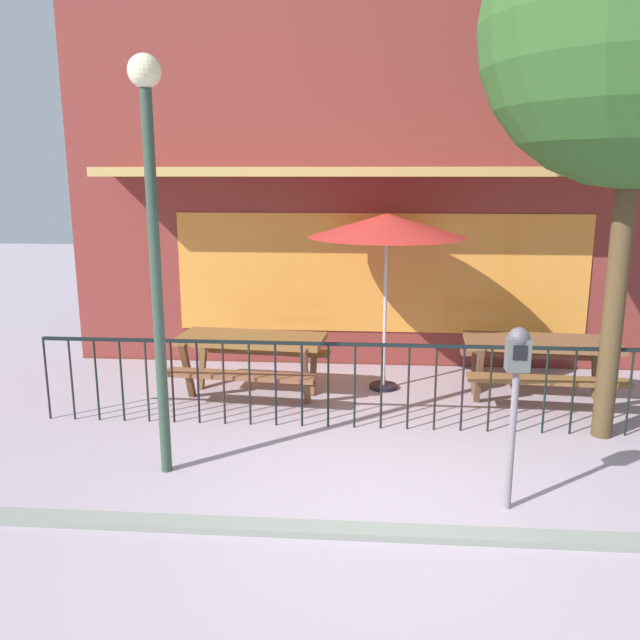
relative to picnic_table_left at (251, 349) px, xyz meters
name	(u,v)px	position (x,y,z in m)	size (l,w,h in m)	color
ground	(383,506)	(1.60, -2.67, -0.61)	(40.00, 40.00, 0.00)	#A394A2
pub_storefront	(382,164)	(1.60, 1.73, 2.26)	(8.98, 1.39, 5.79)	#4F2B12
patio_fence_front	(382,371)	(1.60, -0.95, 0.05)	(7.56, 0.04, 0.97)	black
picnic_table_left	(251,349)	(0.00, 0.00, 0.00)	(1.92, 1.52, 0.79)	brown
picnic_table_right	(540,353)	(3.54, 0.10, 0.00)	(1.89, 1.48, 0.79)	brown
patio_umbrella	(387,227)	(1.66, 0.42, 1.49)	(1.97, 1.97, 2.26)	black
parking_meter_far	(517,370)	(2.64, -2.62, 0.59)	(0.18, 0.17, 1.56)	slate
street_lamp	(152,209)	(-0.43, -2.15, 1.83)	(0.28, 0.28, 3.71)	#2F4436
curb_edge	(385,535)	(1.60, -3.12, -0.61)	(12.57, 0.20, 0.11)	gray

